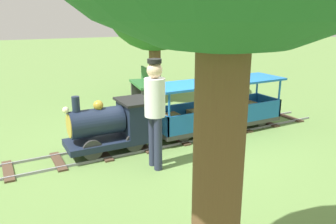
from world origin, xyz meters
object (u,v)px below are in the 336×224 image
object	(u,v)px
conductor_person	(155,106)
park_bench	(144,84)
locomotive	(114,124)
passenger_car	(218,111)

from	to	relation	value
conductor_person	park_bench	bearing A→B (deg)	-22.06
conductor_person	locomotive	bearing A→B (deg)	20.75
locomotive	conductor_person	size ratio (longest dim) A/B	0.89
locomotive	conductor_person	xyz separation A→B (m)	(-0.87, -0.33, 0.47)
conductor_person	park_bench	distance (m)	4.33
locomotive	passenger_car	bearing A→B (deg)	-90.00
passenger_car	park_bench	bearing A→B (deg)	3.02
locomotive	park_bench	size ratio (longest dim) A/B	1.07
passenger_car	conductor_person	size ratio (longest dim) A/B	1.67
locomotive	passenger_car	size ratio (longest dim) A/B	0.54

